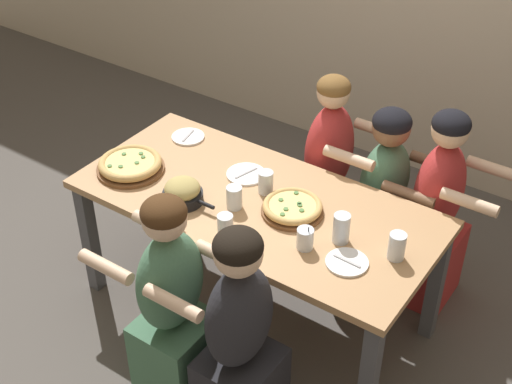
# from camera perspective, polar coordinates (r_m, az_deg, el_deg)

# --- Properties ---
(ground_plane) EXTENTS (18.00, 18.00, 0.00)m
(ground_plane) POSITION_cam_1_polar(r_m,az_deg,el_deg) (4.02, 0.00, -9.26)
(ground_plane) COLOR #514C47
(ground_plane) RESTS_ON ground
(dining_table) EXTENTS (1.83, 0.86, 0.75)m
(dining_table) POSITION_cam_1_polar(r_m,az_deg,el_deg) (3.58, 0.00, -1.79)
(dining_table) COLOR tan
(dining_table) RESTS_ON ground
(pizza_board_main) EXTENTS (0.30, 0.30, 0.06)m
(pizza_board_main) POSITION_cam_1_polar(r_m,az_deg,el_deg) (3.43, 2.93, -1.27)
(pizza_board_main) COLOR brown
(pizza_board_main) RESTS_ON dining_table
(pizza_board_second) EXTENTS (0.36, 0.36, 0.06)m
(pizza_board_second) POSITION_cam_1_polar(r_m,az_deg,el_deg) (3.78, -10.03, 2.16)
(pizza_board_second) COLOR brown
(pizza_board_second) RESTS_ON dining_table
(skillet_bowl) EXTENTS (0.29, 0.20, 0.13)m
(skillet_bowl) POSITION_cam_1_polar(r_m,az_deg,el_deg) (3.50, -5.89, -0.01)
(skillet_bowl) COLOR black
(skillet_bowl) RESTS_ON dining_table
(empty_plate_a) EXTENTS (0.19, 0.19, 0.02)m
(empty_plate_a) POSITION_cam_1_polar(r_m,az_deg,el_deg) (3.18, 7.29, -5.61)
(empty_plate_a) COLOR white
(empty_plate_a) RESTS_ON dining_table
(empty_plate_b) EXTENTS (0.21, 0.21, 0.02)m
(empty_plate_b) POSITION_cam_1_polar(r_m,az_deg,el_deg) (3.70, -0.80, 1.44)
(empty_plate_b) COLOR white
(empty_plate_b) RESTS_ON dining_table
(empty_plate_c) EXTENTS (0.18, 0.18, 0.02)m
(empty_plate_c) POSITION_cam_1_polar(r_m,az_deg,el_deg) (4.03, -5.46, 4.42)
(empty_plate_c) COLOR white
(empty_plate_c) RESTS_ON dining_table
(cocktail_glass_blue) EXTENTS (0.08, 0.08, 0.13)m
(cocktail_glass_blue) POSITION_cam_1_polar(r_m,az_deg,el_deg) (3.22, 3.95, -3.81)
(cocktail_glass_blue) COLOR silver
(cocktail_glass_blue) RESTS_ON dining_table
(drinking_glass_a) EXTENTS (0.08, 0.08, 0.15)m
(drinking_glass_a) POSITION_cam_1_polar(r_m,az_deg,el_deg) (3.26, 6.83, -3.02)
(drinking_glass_a) COLOR silver
(drinking_glass_a) RESTS_ON dining_table
(drinking_glass_b) EXTENTS (0.07, 0.07, 0.14)m
(drinking_glass_b) POSITION_cam_1_polar(r_m,az_deg,el_deg) (3.26, -2.47, -2.99)
(drinking_glass_b) COLOR silver
(drinking_glass_b) RESTS_ON dining_table
(drinking_glass_c) EXTENTS (0.08, 0.08, 0.12)m
(drinking_glass_c) POSITION_cam_1_polar(r_m,az_deg,el_deg) (3.56, 0.73, 0.72)
(drinking_glass_c) COLOR silver
(drinking_glass_c) RESTS_ON dining_table
(drinking_glass_d) EXTENTS (0.08, 0.08, 0.13)m
(drinking_glass_d) POSITION_cam_1_polar(r_m,az_deg,el_deg) (3.22, 11.20, -4.35)
(drinking_glass_d) COLOR silver
(drinking_glass_d) RESTS_ON dining_table
(drinking_glass_e) EXTENTS (0.08, 0.08, 0.12)m
(drinking_glass_e) POSITION_cam_1_polar(r_m,az_deg,el_deg) (3.45, -1.75, -0.53)
(drinking_glass_e) COLOR silver
(drinking_glass_e) RESTS_ON dining_table
(diner_far_right) EXTENTS (0.51, 0.40, 1.17)m
(diner_far_right) POSITION_cam_1_polar(r_m,az_deg,el_deg) (3.88, 14.12, -1.98)
(diner_far_right) COLOR #B22D2D
(diner_far_right) RESTS_ON ground
(diner_near_midright) EXTENTS (0.51, 0.40, 1.15)m
(diner_near_midright) POSITION_cam_1_polar(r_m,az_deg,el_deg) (3.13, -1.36, -12.01)
(diner_near_midright) COLOR #232328
(diner_near_midright) RESTS_ON ground
(diner_near_center) EXTENTS (0.51, 0.40, 1.15)m
(diner_near_center) POSITION_cam_1_polar(r_m,az_deg,el_deg) (3.30, -6.72, -9.23)
(diner_near_center) COLOR #477556
(diner_near_center) RESTS_ON ground
(diner_far_midright) EXTENTS (0.51, 0.40, 1.09)m
(diner_far_midright) POSITION_cam_1_polar(r_m,az_deg,el_deg) (3.98, 10.08, -0.86)
(diner_far_midright) COLOR #477556
(diner_far_midright) RESTS_ON ground
(diner_far_center) EXTENTS (0.51, 0.40, 1.17)m
(diner_far_center) POSITION_cam_1_polar(r_m,az_deg,el_deg) (4.08, 5.78, 1.13)
(diner_far_center) COLOR #B22D2D
(diner_far_center) RESTS_ON ground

